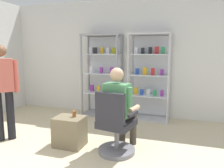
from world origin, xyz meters
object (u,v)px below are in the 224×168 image
Objects in this scene: storage_crate at (70,131)px; seated_shopkeeper at (120,105)px; display_cabinet_right at (149,76)px; standing_customer at (3,87)px; office_chair at (115,129)px; tea_glass at (74,114)px; display_cabinet_left at (103,75)px.

seated_shopkeeper is at bearing 8.22° from storage_crate.
display_cabinet_right reaches higher than storage_crate.
storage_crate is (-0.81, -0.12, -0.47)m from seated_shopkeeper.
display_cabinet_right is 1.17× the size of standing_customer.
office_chair is at bearing -3.24° from storage_crate.
seated_shopkeeper is at bearing -96.27° from display_cabinet_right.
display_cabinet_right is at bearing 41.87° from standing_customer.
display_cabinet_right is 1.47× the size of seated_shopkeeper.
tea_glass is (-0.71, 0.08, 0.14)m from office_chair.
display_cabinet_left is 2.15m from office_chair.
display_cabinet_left is 1.86m from tea_glass.
display_cabinet_left is 1.98× the size of office_chair.
display_cabinet_right reaches higher than standing_customer.
display_cabinet_left is 1.00× the size of display_cabinet_right.
seated_shopkeeper is 13.23× the size of tea_glass.
tea_glass is at bearing -84.46° from display_cabinet_left.
display_cabinet_right is at bearing 83.73° from seated_shopkeeper.
display_cabinet_left is at bearing 61.16° from standing_customer.
standing_customer reaches higher than storage_crate.
office_chair is (0.88, -1.88, -0.57)m from display_cabinet_left.
tea_glass is at bearing -117.31° from display_cabinet_right.
office_chair is 2.00× the size of storage_crate.
tea_glass is at bearing 173.44° from office_chair.
standing_customer is (-2.17, -1.95, -0.03)m from display_cabinet_right.
tea_glass is at bearing -173.87° from seated_shopkeeper.
display_cabinet_left is 1.96m from seated_shopkeeper.
display_cabinet_left is at bearing 115.19° from office_chair.
display_cabinet_right is at bearing 83.37° from office_chair.
storage_crate is (0.10, -1.83, -0.73)m from display_cabinet_left.
office_chair is 2.03m from standing_customer.
storage_crate is at bearing -151.87° from tea_glass.
display_cabinet_left is 19.49× the size of tea_glass.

